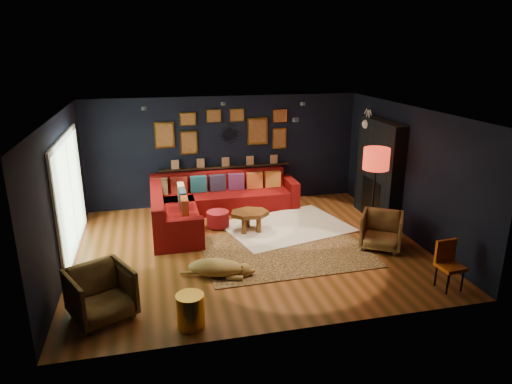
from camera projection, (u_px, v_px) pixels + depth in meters
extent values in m
plane|color=#9A5027|center=(250.00, 247.00, 8.79)|extent=(6.50, 6.50, 0.00)
plane|color=black|center=(225.00, 151.00, 10.94)|extent=(6.50, 0.00, 6.50)
plane|color=black|center=(295.00, 243.00, 5.84)|extent=(6.50, 0.00, 6.50)
plane|color=black|center=(61.00, 195.00, 7.69)|extent=(0.00, 5.50, 5.50)
plane|color=black|center=(408.00, 172.00, 9.10)|extent=(0.00, 5.50, 5.50)
plane|color=silver|center=(249.00, 112.00, 7.99)|extent=(6.50, 6.50, 0.00)
cube|color=maroon|center=(221.00, 201.00, 10.77)|extent=(3.20, 0.95, 0.42)
cube|color=maroon|center=(218.00, 180.00, 10.97)|extent=(3.20, 0.24, 0.46)
cube|color=maroon|center=(290.00, 192.00, 11.10)|extent=(0.22, 0.95, 0.64)
cube|color=maroon|center=(176.00, 222.00, 9.50)|extent=(0.95, 2.20, 0.42)
cube|color=maroon|center=(157.00, 204.00, 9.30)|extent=(0.24, 2.20, 0.46)
cube|color=maroon|center=(179.00, 235.00, 8.54)|extent=(0.95, 0.22, 0.64)
cube|color=tan|center=(159.00, 187.00, 10.48)|extent=(0.38, 0.14, 0.38)
cube|color=maroon|center=(179.00, 185.00, 10.57)|extent=(0.38, 0.14, 0.38)
cube|color=#1B586D|center=(198.00, 184.00, 10.67)|extent=(0.38, 0.14, 0.38)
cube|color=#2A2741|center=(217.00, 183.00, 10.77)|extent=(0.38, 0.14, 0.38)
cube|color=#5F2958|center=(236.00, 182.00, 10.87)|extent=(0.38, 0.14, 0.38)
cube|color=#CC5F2B|center=(254.00, 180.00, 10.96)|extent=(0.38, 0.14, 0.38)
cube|color=#C97B32|center=(273.00, 179.00, 11.06)|extent=(0.38, 0.14, 0.38)
cube|color=beige|center=(181.00, 192.00, 10.07)|extent=(0.14, 0.38, 0.38)
cube|color=#233F53|center=(183.00, 199.00, 9.60)|extent=(0.14, 0.38, 0.38)
cube|color=#943E1B|center=(185.00, 207.00, 9.14)|extent=(0.14, 0.38, 0.38)
cube|color=black|center=(226.00, 167.00, 10.99)|extent=(3.20, 0.12, 0.04)
cube|color=gold|center=(164.00, 135.00, 10.47)|extent=(0.45, 0.03, 0.60)
cube|color=#A36131|center=(165.00, 135.00, 10.45)|extent=(0.38, 0.01, 0.51)
cube|color=gold|center=(189.00, 143.00, 10.65)|extent=(0.40, 0.03, 0.55)
cube|color=#A36131|center=(189.00, 143.00, 10.63)|extent=(0.34, 0.01, 0.47)
cube|color=gold|center=(188.00, 119.00, 10.48)|extent=(0.38, 0.03, 0.30)
cube|color=#A36131|center=(188.00, 119.00, 10.47)|extent=(0.32, 0.01, 0.25)
cube|color=gold|center=(258.00, 131.00, 10.95)|extent=(0.50, 0.03, 0.65)
cube|color=#A36131|center=(258.00, 131.00, 10.93)|extent=(0.42, 0.01, 0.55)
cube|color=gold|center=(279.00, 138.00, 11.13)|extent=(0.35, 0.03, 0.50)
cube|color=#A36131|center=(280.00, 139.00, 11.11)|extent=(0.30, 0.01, 0.42)
cube|color=gold|center=(280.00, 116.00, 10.96)|extent=(0.35, 0.03, 0.30)
cube|color=#A36131|center=(280.00, 116.00, 10.94)|extent=(0.30, 0.01, 0.25)
cube|color=gold|center=(214.00, 116.00, 10.60)|extent=(0.35, 0.03, 0.30)
cube|color=#A36131|center=(214.00, 116.00, 10.58)|extent=(0.30, 0.01, 0.25)
cube|color=gold|center=(237.00, 115.00, 10.72)|extent=(0.35, 0.03, 0.30)
cube|color=#A36131|center=(237.00, 115.00, 10.70)|extent=(0.30, 0.01, 0.25)
cylinder|color=silver|center=(229.00, 134.00, 10.81)|extent=(0.28, 0.03, 0.28)
cone|color=gold|center=(238.00, 134.00, 10.86)|extent=(0.03, 0.16, 0.03)
cone|color=gold|center=(237.00, 131.00, 10.83)|extent=(0.04, 0.16, 0.04)
cone|color=gold|center=(235.00, 128.00, 10.80)|extent=(0.04, 0.16, 0.04)
cone|color=gold|center=(232.00, 126.00, 10.77)|extent=(0.04, 0.16, 0.04)
cone|color=gold|center=(229.00, 125.00, 10.74)|extent=(0.03, 0.16, 0.03)
cone|color=gold|center=(225.00, 126.00, 10.73)|extent=(0.04, 0.16, 0.04)
cone|color=gold|center=(222.00, 128.00, 10.73)|extent=(0.04, 0.16, 0.04)
cone|color=gold|center=(220.00, 131.00, 10.74)|extent=(0.04, 0.16, 0.04)
cone|color=gold|center=(220.00, 135.00, 10.76)|extent=(0.03, 0.16, 0.03)
cone|color=gold|center=(220.00, 138.00, 10.79)|extent=(0.04, 0.16, 0.04)
cone|color=gold|center=(223.00, 141.00, 10.83)|extent=(0.04, 0.16, 0.04)
cone|color=gold|center=(226.00, 143.00, 10.86)|extent=(0.04, 0.16, 0.04)
cone|color=gold|center=(229.00, 144.00, 10.88)|extent=(0.03, 0.16, 0.03)
cone|color=gold|center=(232.00, 143.00, 10.89)|extent=(0.04, 0.16, 0.04)
cone|color=gold|center=(235.00, 141.00, 10.89)|extent=(0.04, 0.16, 0.04)
cone|color=gold|center=(237.00, 138.00, 10.88)|extent=(0.04, 0.16, 0.04)
cube|color=black|center=(379.00, 171.00, 9.96)|extent=(0.30, 1.60, 2.20)
cube|color=black|center=(374.00, 199.00, 10.15)|extent=(0.20, 0.80, 0.90)
cone|color=white|center=(375.00, 124.00, 10.15)|extent=(0.35, 0.28, 0.28)
sphere|color=white|center=(366.00, 124.00, 10.10)|extent=(0.20, 0.20, 0.20)
cylinder|color=white|center=(369.00, 117.00, 10.00)|extent=(0.02, 0.10, 0.28)
cylinder|color=white|center=(367.00, 116.00, 10.11)|extent=(0.02, 0.10, 0.28)
cube|color=white|center=(70.00, 196.00, 8.31)|extent=(0.04, 2.80, 2.20)
cube|color=#ADD3A1|center=(72.00, 196.00, 8.31)|extent=(0.01, 2.60, 2.00)
cube|color=white|center=(72.00, 196.00, 8.32)|extent=(0.02, 0.06, 2.00)
cylinder|color=black|center=(144.00, 109.00, 8.73)|extent=(0.10, 0.10, 0.06)
cylinder|color=black|center=(223.00, 104.00, 9.45)|extent=(0.10, 0.10, 0.06)
cylinder|color=black|center=(303.00, 104.00, 9.42)|extent=(0.10, 0.10, 0.06)
cylinder|color=black|center=(296.00, 120.00, 7.39)|extent=(0.10, 0.10, 0.06)
cube|color=white|center=(287.00, 227.00, 9.74)|extent=(2.84, 2.35, 0.03)
cube|color=#AF7E4B|center=(285.00, 251.00, 8.62)|extent=(3.13, 2.27, 0.02)
cylinder|color=brown|center=(244.00, 226.00, 9.31)|extent=(0.10, 0.10, 0.33)
cylinder|color=brown|center=(259.00, 225.00, 9.38)|extent=(0.10, 0.10, 0.33)
cylinder|color=brown|center=(248.00, 219.00, 9.68)|extent=(0.10, 0.10, 0.33)
cylinder|color=maroon|center=(218.00, 219.00, 9.72)|extent=(0.48, 0.48, 0.32)
imported|color=#C28946|center=(101.00, 291.00, 6.41)|extent=(1.05, 1.03, 0.83)
imported|color=#C28946|center=(382.00, 229.00, 8.67)|extent=(1.00, 0.99, 0.77)
cylinder|color=gold|center=(190.00, 311.00, 6.24)|extent=(0.39, 0.39, 0.49)
cylinder|color=black|center=(448.00, 283.00, 7.07)|extent=(0.03, 0.03, 0.39)
cylinder|color=black|center=(462.00, 280.00, 7.16)|extent=(0.03, 0.03, 0.39)
cylinder|color=black|center=(436.00, 275.00, 7.33)|extent=(0.03, 0.03, 0.39)
cylinder|color=black|center=(450.00, 272.00, 7.41)|extent=(0.03, 0.03, 0.39)
cube|color=#E15614|center=(450.00, 267.00, 7.18)|extent=(0.40, 0.40, 0.06)
cube|color=#E15614|center=(445.00, 250.00, 7.26)|extent=(0.37, 0.08, 0.37)
cylinder|color=black|center=(370.00, 236.00, 9.28)|extent=(0.31, 0.31, 0.04)
cylinder|color=black|center=(373.00, 200.00, 9.05)|extent=(0.04, 0.04, 1.48)
cylinder|color=red|center=(376.00, 159.00, 8.79)|extent=(0.50, 0.50, 0.42)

